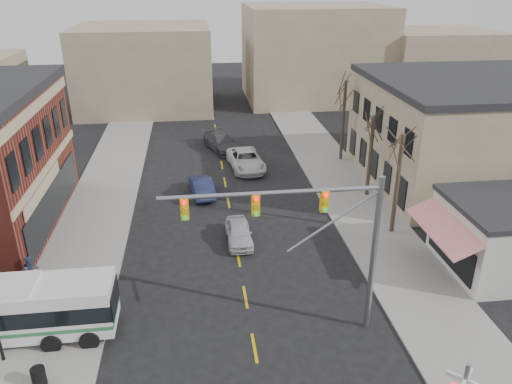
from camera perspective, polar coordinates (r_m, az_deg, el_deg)
ground at (r=22.90m, az=0.47°, el=-20.72°), size 160.00×160.00×0.00m
sidewalk_west at (r=40.18m, az=-17.02°, el=-0.62°), size 5.00×60.00×0.12m
sidewalk_east at (r=41.22m, az=9.91°, el=0.74°), size 5.00×60.00×0.12m
tan_building at (r=45.06m, az=25.80°, el=6.38°), size 20.30×15.30×8.50m
tree_east_a at (r=33.33m, az=15.82°, el=0.83°), size 0.28×0.28×6.75m
tree_east_b at (r=38.70m, az=12.92°, el=4.03°), size 0.28×0.28×6.30m
tree_east_c at (r=45.84m, az=9.93°, el=8.00°), size 0.28×0.28×7.20m
traffic_signal_mast at (r=22.27m, az=7.14°, el=-3.99°), size 9.76×0.30×8.00m
trash_bin at (r=24.05m, az=-23.58°, el=-18.79°), size 0.60×0.60×0.86m
car_a at (r=32.17m, az=-1.99°, el=-4.65°), size 1.66×4.01×1.36m
car_b at (r=38.98m, az=-6.23°, el=0.65°), size 2.10×4.61×1.47m
car_c at (r=43.99m, az=-1.16°, el=3.68°), size 3.28×6.07×1.62m
car_d at (r=48.75m, az=-3.94°, el=5.68°), size 3.95×5.90×1.59m
pedestrian_near at (r=25.78m, az=-20.42°, el=-13.94°), size 0.39×0.58×1.56m
pedestrian_far at (r=30.16m, az=-24.29°, el=-8.31°), size 1.14×1.16×1.88m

